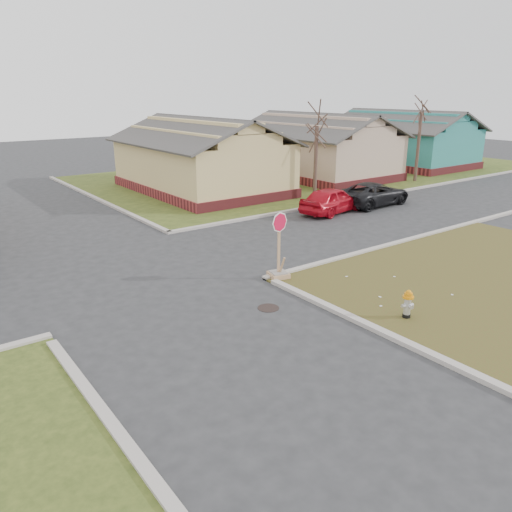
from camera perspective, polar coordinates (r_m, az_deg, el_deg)
ground at (r=14.13m, az=-6.96°, el=-7.44°), size 120.00×120.00×0.00m
verge_far_right at (r=40.99m, az=7.45°, el=9.62°), size 37.00×19.00×0.05m
curbs at (r=18.34m, az=-14.78°, el=-1.78°), size 80.00×40.00×0.12m
manhole at (r=14.86m, az=1.42°, el=-5.95°), size 0.64×0.64×0.01m
side_house_yellow at (r=32.27m, az=-6.35°, el=11.22°), size 7.60×11.60×4.70m
side_house_tan at (r=38.27m, az=6.95°, el=12.30°), size 7.60×11.60×4.70m
side_house_teal at (r=45.70m, az=16.36°, el=12.67°), size 7.60×11.60×4.70m
tree_mid_right at (r=29.64m, az=6.83°, el=10.51°), size 0.22×0.22×4.20m
tree_far_right at (r=37.32m, az=18.04°, el=11.78°), size 0.22×0.22×4.76m
fire_hydrant at (r=14.61m, az=16.95°, el=-5.09°), size 0.31×0.31×0.83m
stop_sign at (r=16.97m, az=2.61°, el=-0.85°), size 0.65×0.64×2.29m
red_sedan at (r=26.61m, az=8.66°, el=6.36°), size 4.29×2.32×1.39m
dark_pickup at (r=28.95m, az=13.29°, el=6.94°), size 4.72×2.34×1.29m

